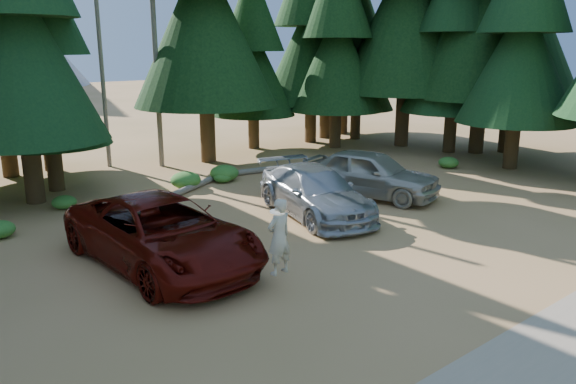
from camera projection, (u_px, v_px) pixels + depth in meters
The scene contains 18 objects.
ground at pixel (375, 253), 15.75m from camera, with size 160.00×160.00×0.00m, color olive.
forest_belt_north at pixel (142, 166), 27.00m from camera, with size 36.00×7.00×22.00m, color black, non-canonical shape.
forest_belt_east at pixel (525, 161), 28.22m from camera, with size 6.00×22.00×22.00m, color black, non-canonical shape.
snag_front at pixel (155, 37), 25.60m from camera, with size 0.24×0.24×12.00m, color #706A59.
snag_back at pixel (101, 60), 25.76m from camera, with size 0.20×0.20×10.00m, color #706A59.
red_pickup at pixel (162, 233), 14.65m from camera, with size 2.99×6.48×1.80m, color #580D07.
silver_minivan_center at pixel (315, 192), 19.05m from camera, with size 2.29×5.62×1.63m, color #A8ABB0.
silver_minivan_right at pixel (370, 173), 21.44m from camera, with size 2.14×5.31×1.81m, color #BBB6A6.
frisbee_player at pixel (279, 236), 12.94m from camera, with size 0.70×0.49×1.83m.
log_left at pixel (196, 185), 22.81m from camera, with size 0.26×0.26×3.61m, color #706A59.
log_mid at pixel (251, 171), 25.37m from camera, with size 0.27×0.27×3.22m, color #706A59.
log_right at pixel (361, 163), 27.12m from camera, with size 0.30×0.30×4.62m, color #706A59.
shrub_left at pixel (64, 202), 19.96m from camera, with size 0.86×0.86×0.47m, color #227126.
shrub_center_left at pixel (224, 173), 24.06m from camera, with size 1.24×1.24×0.68m, color #227126.
shrub_center_right at pixel (186, 180), 22.82m from camera, with size 1.22×1.22×0.67m, color #227126.
shrub_right at pixel (223, 177), 23.79m from camera, with size 0.82×0.82×0.45m, color #227126.
shrub_far_right at pixel (321, 178), 23.31m from camera, with size 1.04×1.04×0.57m, color #227126.
shrub_edge_east at pixel (449, 162), 26.64m from camera, with size 0.95×0.95×0.52m, color #227126.
Camera 1 is at (-11.23, -9.94, 5.63)m, focal length 35.00 mm.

